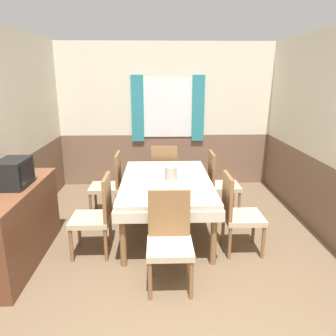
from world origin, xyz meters
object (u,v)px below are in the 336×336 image
object	(u,v)px
dining_table	(166,186)
chair_right_far	(220,182)
vase	(171,173)
chair_left_far	(110,183)
chair_right_near	(238,211)
chair_left_near	(97,213)
sideboard	(17,225)
chair_head_window	(164,171)
tv	(14,173)
chair_head_near	(170,237)

from	to	relation	value
dining_table	chair_right_far	xyz separation A→B (m)	(0.81, 0.56, -0.12)
dining_table	vase	world-z (taller)	vase
chair_left_far	chair_right_near	distance (m)	1.97
chair_left_near	sideboard	bearing A→B (deg)	100.83
chair_right_near	sideboard	size ratio (longest dim) A/B	0.60
dining_table	vase	distance (m)	0.19
dining_table	chair_head_window	distance (m)	1.17
vase	tv	bearing A→B (deg)	-158.27
tv	dining_table	bearing A→B (deg)	22.19
dining_table	chair_left_near	size ratio (longest dim) A/B	2.00
chair_right_far	chair_head_window	world-z (taller)	same
chair_right_far	vase	distance (m)	0.98
chair_head_window	chair_head_near	bearing A→B (deg)	-90.00
chair_left_far	chair_right_near	xyz separation A→B (m)	(1.62, -1.11, 0.00)
chair_left_far	dining_table	bearing A→B (deg)	-124.46
chair_left_near	chair_right_near	bearing A→B (deg)	-90.00
dining_table	chair_left_near	bearing A→B (deg)	-145.54
dining_table	chair_right_near	bearing A→B (deg)	-34.46
chair_left_far	chair_head_near	distance (m)	1.90
chair_head_window	tv	xyz separation A→B (m)	(-1.63, -1.83, 0.52)
sideboard	chair_right_near	bearing A→B (deg)	3.73
dining_table	chair_left_near	world-z (taller)	chair_left_near
chair_left_far	sideboard	world-z (taller)	chair_left_far
chair_left_far	chair_head_window	world-z (taller)	same
chair_head_window	chair_right_near	bearing A→B (deg)	-64.76
dining_table	chair_head_window	xyz separation A→B (m)	(0.00, 1.16, -0.12)
dining_table	vase	size ratio (longest dim) A/B	11.70
chair_right_far	chair_head_window	size ratio (longest dim) A/B	1.00
tv	vase	distance (m)	1.84
chair_right_far	chair_head_near	world-z (taller)	same
chair_head_near	chair_head_window	xyz separation A→B (m)	(0.00, 2.33, 0.00)
sideboard	chair_head_near	bearing A→B (deg)	-15.17
chair_head_near	chair_head_window	size ratio (longest dim) A/B	1.00
chair_right_far	vase	world-z (taller)	chair_right_far
chair_left_near	tv	size ratio (longest dim) A/B	2.17
chair_right_far	chair_head_near	size ratio (longest dim) A/B	1.00
sideboard	vase	xyz separation A→B (m)	(1.71, 0.73, 0.36)
chair_right_near	chair_head_near	xyz separation A→B (m)	(-0.81, -0.61, 0.00)
chair_right_near	chair_left_near	world-z (taller)	same
dining_table	chair_head_near	size ratio (longest dim) A/B	2.00
chair_right_far	chair_left_far	bearing A→B (deg)	-90.00
chair_right_far	sideboard	bearing A→B (deg)	-62.62
chair_head_window	dining_table	bearing A→B (deg)	-90.00
dining_table	chair_head_window	bearing A→B (deg)	90.00
chair_right_near	chair_right_far	world-z (taller)	same
chair_head_near	sideboard	distance (m)	1.71
chair_right_near	chair_head_window	bearing A→B (deg)	-154.76
chair_right_near	chair_left_near	size ratio (longest dim) A/B	1.00
chair_right_near	chair_right_far	bearing A→B (deg)	-180.00
chair_head_near	chair_left_near	xyz separation A→B (m)	(-0.81, 0.61, 0.00)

